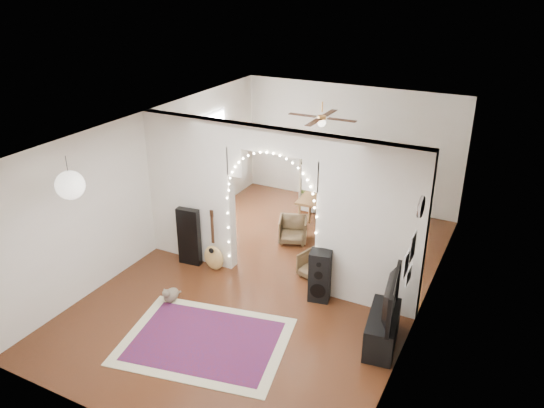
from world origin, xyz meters
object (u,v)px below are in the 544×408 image
at_px(floor_speaker, 320,276).
at_px(dining_table, 330,203).
at_px(dining_chair_right, 293,230).
at_px(dining_chair_left, 315,265).
at_px(acoustic_guitar, 213,248).
at_px(bookcase, 335,181).
at_px(media_console, 382,330).

relative_size(floor_speaker, dining_table, 0.69).
bearing_deg(floor_speaker, dining_chair_right, 115.52).
xyz_separation_m(dining_chair_left, dining_chair_right, (-0.91, 1.02, 0.03)).
bearing_deg(acoustic_guitar, dining_chair_left, 24.73).
height_order(floor_speaker, dining_table, floor_speaker).
height_order(dining_table, dining_chair_right, dining_table).
bearing_deg(bookcase, media_console, -42.92).
distance_m(floor_speaker, media_console, 1.41).
bearing_deg(media_console, floor_speaker, 143.78).
height_order(acoustic_guitar, floor_speaker, acoustic_guitar).
distance_m(bookcase, dining_chair_right, 1.65).
bearing_deg(dining_chair_left, acoustic_guitar, -144.74).
relative_size(acoustic_guitar, dining_chair_right, 1.79).
xyz_separation_m(acoustic_guitar, floor_speaker, (2.03, -0.00, -0.00)).
xyz_separation_m(bookcase, dining_chair_right, (-0.28, -1.53, -0.54)).
relative_size(acoustic_guitar, floor_speaker, 1.14).
height_order(media_console, dining_chair_right, dining_chair_right).
xyz_separation_m(floor_speaker, dining_chair_left, (-0.33, 0.61, -0.21)).
height_order(acoustic_guitar, dining_chair_right, acoustic_guitar).
distance_m(floor_speaker, dining_chair_left, 0.73).
relative_size(bookcase, dining_table, 1.26).
relative_size(dining_chair_left, dining_chair_right, 0.88).
distance_m(floor_speaker, bookcase, 3.33).
xyz_separation_m(media_console, dining_chair_left, (-1.57, 1.26, -0.03)).
height_order(floor_speaker, media_console, floor_speaker).
xyz_separation_m(dining_table, dining_chair_left, (0.39, -1.64, -0.46)).
bearing_deg(floor_speaker, media_console, -39.59).
distance_m(dining_table, dining_chair_left, 1.74).
distance_m(acoustic_guitar, dining_chair_right, 1.82).
relative_size(bookcase, dining_chair_right, 2.86).
bearing_deg(acoustic_guitar, dining_table, 64.84).
relative_size(acoustic_guitar, media_console, 0.99).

